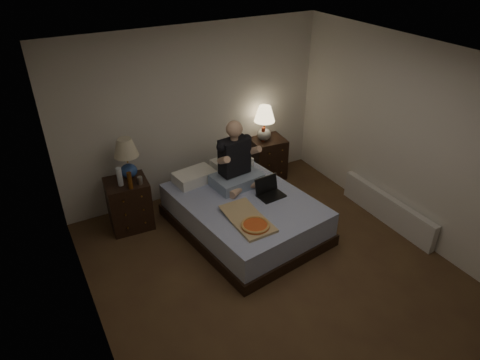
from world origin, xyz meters
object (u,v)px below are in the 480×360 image
nightstand_left (129,204)px  beer_bottle_left (130,180)px  person (237,155)px  radiator (387,209)px  pizza_box (255,226)px  laptop (272,189)px  bed (244,214)px  beer_bottle_right (263,134)px  lamp_right (264,123)px  water_bottle (120,177)px  soda_can (140,180)px  lamp_left (127,158)px  nightstand_right (267,158)px

nightstand_left → beer_bottle_left: bearing=-81.4°
nightstand_left → person: bearing=-14.5°
radiator → pizza_box: bearing=174.9°
laptop → pizza_box: size_ratio=0.45×
beer_bottle_left → pizza_box: (1.09, -1.27, -0.28)m
laptop → bed: bearing=154.2°
beer_bottle_right → lamp_right: bearing=41.3°
lamp_right → person: size_ratio=0.60×
laptop → radiator: (1.48, -0.68, -0.41)m
bed → person: person is taller
laptop → water_bottle: bearing=148.0°
water_bottle → soda_can: (0.23, -0.08, -0.07)m
lamp_left → soda_can: size_ratio=5.60×
lamp_right → water_bottle: size_ratio=2.24×
lamp_right → pizza_box: bearing=-124.6°
water_bottle → beer_bottle_right: bearing=6.5°
lamp_right → nightstand_left: bearing=-174.1°
nightstand_right → beer_bottle_right: beer_bottle_right is taller
bed → pizza_box: size_ratio=2.59×
beer_bottle_right → water_bottle: bearing=-173.5°
nightstand_right → soda_can: size_ratio=6.76×
nightstand_right → laptop: (-0.70, -1.20, 0.27)m
nightstand_left → lamp_right: 2.37m
nightstand_right → lamp_left: bearing=-171.1°
lamp_right → soda_can: lamp_right is taller
nightstand_right → radiator: 2.04m
soda_can → laptop: 1.71m
nightstand_left → pizza_box: bearing=-48.4°
radiator → water_bottle: bearing=153.7°
nightstand_right → laptop: laptop is taller
nightstand_left → beer_bottle_right: (2.24, 0.21, 0.44)m
nightstand_right → radiator: nightstand_right is taller
beer_bottle_left → beer_bottle_right: size_ratio=1.00×
nightstand_left → laptop: size_ratio=2.06×
lamp_right → radiator: 2.20m
soda_can → radiator: (2.98, -1.50, -0.55)m
water_bottle → nightstand_right: bearing=6.9°
pizza_box → radiator: bearing=-6.0°
nightstand_left → lamp_left: (0.08, 0.09, 0.63)m
pizza_box → bed: bearing=70.5°
pizza_box → radiator: pizza_box is taller
beer_bottle_left → radiator: bearing=-24.9°
lamp_left → laptop: (1.57, -1.05, -0.37)m
lamp_right → beer_bottle_right: (-0.03, -0.03, -0.17)m
nightstand_right → soda_can: 2.27m
nightstand_right → person: (-0.95, -0.71, 0.62)m
lamp_right → person: 1.13m
person → water_bottle: bearing=157.8°
water_bottle → person: bearing=-16.0°
person → laptop: (0.26, -0.48, -0.35)m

